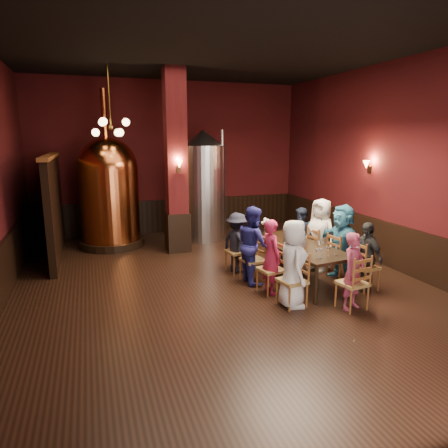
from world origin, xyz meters
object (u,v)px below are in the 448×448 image
object	(u,v)px
person_2	(253,245)
steel_vessel	(203,186)
copper_kettle	(109,191)
dining_table	(298,248)
rose_vase	(267,224)
person_0	(293,264)
person_1	(271,257)

from	to	relation	value
person_2	steel_vessel	size ratio (longest dim) A/B	0.51
person_2	copper_kettle	distance (m)	4.59
steel_vessel	dining_table	bearing A→B (deg)	-77.70
steel_vessel	rose_vase	world-z (taller)	steel_vessel
person_2	steel_vessel	distance (m)	3.79
copper_kettle	person_0	bearing A→B (deg)	-61.84
person_1	person_2	size ratio (longest dim) A/B	0.91
dining_table	steel_vessel	distance (m)	4.11
person_0	copper_kettle	size ratio (longest dim) A/B	0.37
dining_table	person_1	size ratio (longest dim) A/B	1.78
person_0	person_1	distance (m)	0.67
steel_vessel	copper_kettle	bearing A→B (deg)	179.02
dining_table	steel_vessel	size ratio (longest dim) A/B	0.82
person_2	dining_table	bearing A→B (deg)	-103.41
dining_table	person_2	xyz separation A→B (m)	(-0.89, 0.21, 0.09)
steel_vessel	rose_vase	xyz separation A→B (m)	(0.61, -2.98, -0.53)
person_2	copper_kettle	xyz separation A→B (m)	(-2.54, 3.76, 0.71)
person_1	person_2	bearing A→B (deg)	4.52
person_1	steel_vessel	world-z (taller)	steel_vessel
person_2	rose_vase	size ratio (longest dim) A/B	4.04
person_2	rose_vase	world-z (taller)	person_2
person_2	person_0	bearing A→B (deg)	-172.20
dining_table	rose_vase	xyz separation A→B (m)	(-0.25, 0.95, 0.31)
person_1	person_0	bearing A→B (deg)	-175.48
copper_kettle	person_2	bearing A→B (deg)	-55.96
person_2	rose_vase	xyz separation A→B (m)	(0.64, 0.74, 0.22)
copper_kettle	steel_vessel	distance (m)	2.57
person_1	rose_vase	bearing A→B (deg)	-24.68
person_0	steel_vessel	world-z (taller)	steel_vessel
copper_kettle	dining_table	bearing A→B (deg)	-49.22
person_1	steel_vessel	distance (m)	4.45
person_2	steel_vessel	bearing A→B (deg)	-0.39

